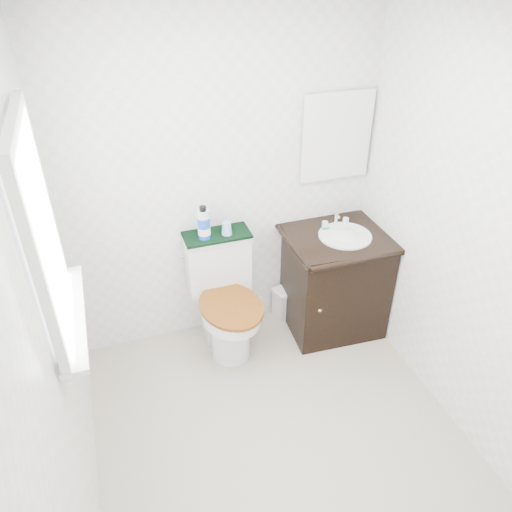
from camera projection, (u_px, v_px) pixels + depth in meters
floor at (282, 440)px, 3.09m from camera, size 2.40×2.40×0.00m
ceiling at (301, 13)px, 1.77m from camera, size 2.40×2.40×0.00m
wall_back at (223, 184)px, 3.38m from camera, size 2.40×0.00×2.40m
wall_front at (440, 512)px, 1.48m from camera, size 2.40×0.00×2.40m
wall_left at (51, 333)px, 2.14m from camera, size 0.00×2.40×2.40m
wall_right at (476, 246)px, 2.73m from camera, size 0.00×2.40×2.40m
window at (40, 234)px, 2.15m from camera, size 0.02×0.70×0.90m
mirror at (336, 137)px, 3.44m from camera, size 0.50×0.02×0.60m
toilet at (224, 302)px, 3.62m from camera, size 0.49×0.67×0.87m
vanity at (335, 279)px, 3.77m from camera, size 0.76×0.66×0.92m
trash_bin at (285, 302)px, 4.01m from camera, size 0.22×0.19×0.27m
towel at (217, 235)px, 3.45m from camera, size 0.46×0.22×0.02m
mouthwash_bottle at (204, 224)px, 3.34m from camera, size 0.08×0.08×0.24m
cup at (227, 228)px, 3.42m from camera, size 0.07×0.07×0.09m
soap_bar at (326, 229)px, 3.62m from camera, size 0.07×0.05×0.02m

